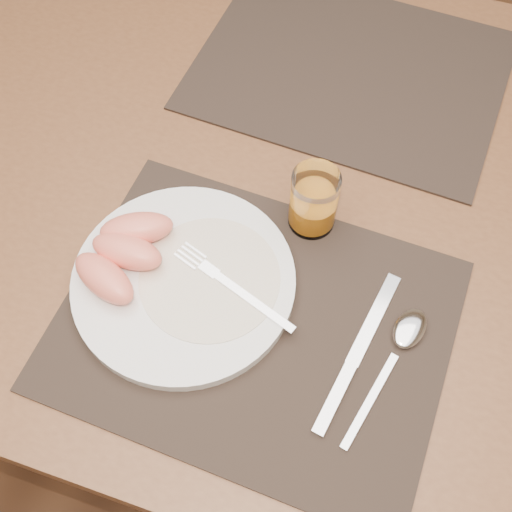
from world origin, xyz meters
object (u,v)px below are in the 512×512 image
(fork, at_px, (224,281))
(spoon, at_px, (404,339))
(table, at_px, (286,212))
(knife, at_px, (351,364))
(placemat_near, at_px, (254,324))
(juice_glass, at_px, (313,203))
(placemat_far, at_px, (350,70))
(plate, at_px, (184,281))

(fork, relative_size, spoon, 0.89)
(table, bearing_deg, knife, -58.03)
(spoon, bearing_deg, placemat_near, -168.74)
(juice_glass, bearing_deg, knife, -60.85)
(knife, height_order, spoon, spoon)
(table, relative_size, placemat_far, 3.11)
(table, height_order, placemat_near, placemat_near)
(placemat_far, distance_m, spoon, 0.44)
(table, distance_m, placemat_far, 0.24)
(plate, distance_m, fork, 0.05)
(placemat_far, relative_size, spoon, 2.36)
(table, bearing_deg, spoon, -43.46)
(placemat_near, distance_m, knife, 0.12)
(placemat_far, distance_m, juice_glass, 0.28)
(placemat_far, xyz_separation_m, spoon, (0.17, -0.41, 0.01))
(placemat_near, height_order, placemat_far, same)
(fork, height_order, knife, fork)
(plate, height_order, fork, fork)
(knife, distance_m, spoon, 0.07)
(table, xyz_separation_m, placemat_far, (0.03, 0.22, 0.09))
(plate, xyz_separation_m, spoon, (0.27, 0.01, -0.00))
(plate, xyz_separation_m, juice_glass, (0.12, 0.14, 0.03))
(placemat_near, bearing_deg, spoon, 11.26)
(juice_glass, bearing_deg, plate, -131.26)
(table, xyz_separation_m, knife, (0.15, -0.23, 0.09))
(table, height_order, placemat_far, placemat_far)
(placemat_near, xyz_separation_m, plate, (-0.10, 0.02, 0.01))
(placemat_near, bearing_deg, placemat_far, 89.40)
(table, distance_m, placemat_near, 0.24)
(placemat_near, xyz_separation_m, knife, (0.12, -0.01, 0.00))
(table, height_order, juice_glass, juice_glass)
(plate, bearing_deg, table, 69.96)
(table, bearing_deg, fork, -97.21)
(fork, bearing_deg, placemat_far, 82.52)
(table, xyz_separation_m, fork, (-0.02, -0.19, 0.11))
(placemat_near, bearing_deg, table, 96.53)
(spoon, bearing_deg, table, 136.54)
(placemat_far, distance_m, knife, 0.47)
(plate, height_order, knife, plate)
(table, bearing_deg, plate, -110.04)
(table, relative_size, placemat_near, 3.11)
(placemat_far, relative_size, fork, 2.65)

